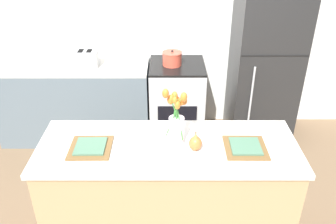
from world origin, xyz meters
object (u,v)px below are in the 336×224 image
object	(u,v)px
pear_figurine	(195,143)
plate_setting_right	(245,147)
flower_vase	(176,122)
plate_setting_left	(91,147)
toaster	(86,58)
refrigerator	(265,64)
cooking_pot	(172,59)
stove_range	(177,101)

from	to	relation	value
pear_figurine	plate_setting_right	size ratio (longest dim) A/B	0.51
flower_vase	plate_setting_left	size ratio (longest dim) A/B	1.49
plate_setting_left	toaster	xyz separation A→B (m)	(-0.35, 1.60, 0.02)
pear_figurine	plate_setting_right	world-z (taller)	pear_figurine
refrigerator	cooking_pot	size ratio (longest dim) A/B	8.63
refrigerator	flower_vase	bearing A→B (deg)	-122.40
toaster	cooking_pot	world-z (taller)	toaster
cooking_pot	pear_figurine	bearing A→B (deg)	-85.14
flower_vase	plate_setting_left	bearing A→B (deg)	-172.90
refrigerator	stove_range	bearing A→B (deg)	-179.96
toaster	refrigerator	bearing A→B (deg)	1.22
stove_range	toaster	xyz separation A→B (m)	(-0.98, -0.04, 0.54)
flower_vase	toaster	size ratio (longest dim) A/B	1.51
stove_range	toaster	bearing A→B (deg)	-177.63
refrigerator	flower_vase	size ratio (longest dim) A/B	4.32
refrigerator	plate_setting_right	size ratio (longest dim) A/B	6.42
plate_setting_left	flower_vase	bearing A→B (deg)	7.10
refrigerator	plate_setting_right	world-z (taller)	refrigerator
flower_vase	plate_setting_right	xyz separation A→B (m)	(0.47, -0.07, -0.16)
plate_setting_right	refrigerator	bearing A→B (deg)	72.26
stove_range	toaster	world-z (taller)	toaster
refrigerator	plate_setting_right	bearing A→B (deg)	-107.74
flower_vase	pear_figurine	world-z (taller)	flower_vase
plate_setting_right	cooking_pot	world-z (taller)	cooking_pot
flower_vase	plate_setting_right	distance (m)	0.50
toaster	cooking_pot	size ratio (longest dim) A/B	1.32
refrigerator	cooking_pot	distance (m)	1.01
stove_range	flower_vase	distance (m)	1.70
flower_vase	cooking_pot	size ratio (longest dim) A/B	2.00
plate_setting_left	cooking_pot	world-z (taller)	cooking_pot
pear_figurine	flower_vase	bearing A→B (deg)	145.74
stove_range	toaster	distance (m)	1.12
refrigerator	flower_vase	xyz separation A→B (m)	(-0.99, -1.57, 0.21)
flower_vase	cooking_pot	distance (m)	1.56
pear_figurine	toaster	bearing A→B (deg)	123.34
refrigerator	pear_figurine	bearing A→B (deg)	-117.65
flower_vase	stove_range	bearing A→B (deg)	88.39
refrigerator	cooking_pot	bearing A→B (deg)	-179.37
pear_figurine	toaster	xyz separation A→B (m)	(-1.06, 1.61, -0.02)
stove_range	plate_setting_left	world-z (taller)	plate_setting_left
stove_range	plate_setting_right	bearing A→B (deg)	-75.44
refrigerator	plate_setting_right	xyz separation A→B (m)	(-0.52, -1.64, 0.06)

